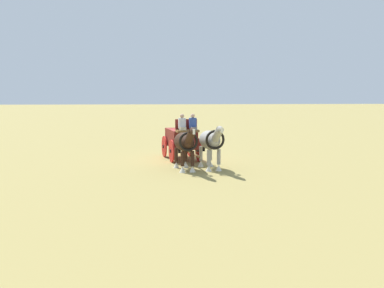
% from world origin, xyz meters
% --- Properties ---
extents(ground_plane, '(220.00, 220.00, 0.00)m').
position_xyz_m(ground_plane, '(0.00, 0.00, 0.00)').
color(ground_plane, '#9E8C4C').
extents(show_wagon, '(5.61, 2.17, 2.65)m').
position_xyz_m(show_wagon, '(0.17, 0.03, 1.17)').
color(show_wagon, maroon).
rests_on(show_wagon, ground).
extents(draft_horse_near, '(3.04, 1.27, 2.26)m').
position_xyz_m(draft_horse_near, '(3.46, 1.29, 1.38)').
color(draft_horse_near, '#9E998E').
rests_on(draft_horse_near, ground).
extents(draft_horse_off, '(3.00, 1.24, 2.20)m').
position_xyz_m(draft_horse_off, '(3.70, 0.01, 1.34)').
color(draft_horse_off, '#331E14').
rests_on(draft_horse_off, ground).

